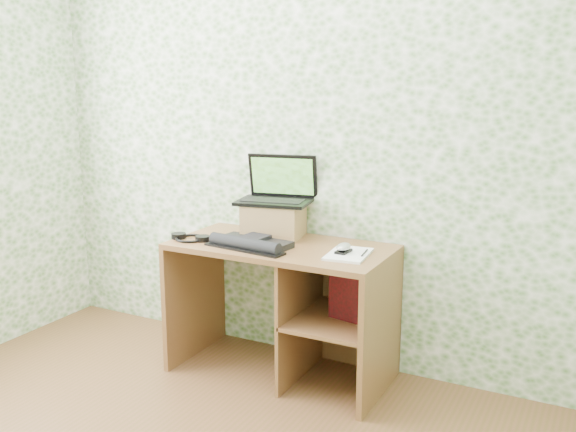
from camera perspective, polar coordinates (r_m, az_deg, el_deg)
The scene contains 10 objects.
wall_back at distance 3.67m, azimuth 1.64°, elevation 6.89°, with size 3.50×3.50×0.00m, color white.
desk at distance 3.56m, azimuth 0.72°, elevation -6.78°, with size 1.20×0.60×0.75m.
riser at distance 3.65m, azimuth -1.27°, elevation -0.36°, with size 0.32×0.27×0.19m, color #9F7447.
laptop at distance 3.66m, azimuth -0.95°, elevation 2.21°, with size 0.45×0.36×0.27m.
keyboard at distance 3.44m, azimuth -3.36°, elevation -2.40°, with size 0.48×0.29×0.07m.
headphones at distance 3.63m, azimuth -8.65°, elevation -1.93°, with size 0.24×0.18×0.03m.
notepad at distance 3.29m, azimuth 5.40°, elevation -3.41°, with size 0.20×0.28×0.01m, color white.
mouse at distance 3.30m, azimuth 4.95°, elevation -2.94°, with size 0.07×0.11×0.04m, color #BDBDC0.
pen at distance 3.29m, azimuth 6.81°, elevation -3.26°, with size 0.01×0.01×0.13m, color black.
red_box at distance 3.39m, azimuth 5.64°, elevation -6.95°, with size 0.23×0.08×0.28m, color maroon.
Camera 1 is at (1.59, -1.54, 1.64)m, focal length 40.00 mm.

